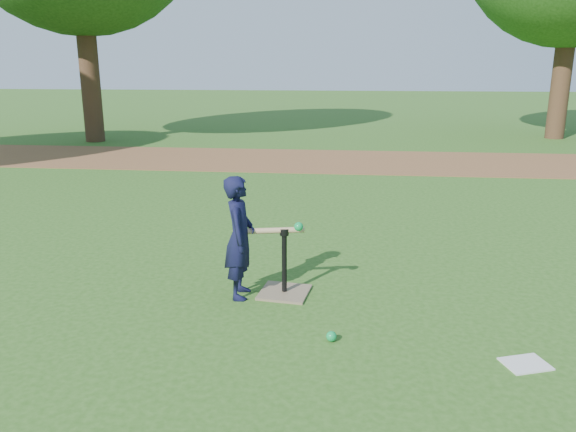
# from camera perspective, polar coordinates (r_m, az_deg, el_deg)

# --- Properties ---
(ground) EXTENTS (80.00, 80.00, 0.00)m
(ground) POSITION_cam_1_polar(r_m,az_deg,el_deg) (4.96, -3.77, -8.88)
(ground) COLOR #285116
(ground) RESTS_ON ground
(dirt_strip) EXTENTS (24.00, 3.00, 0.01)m
(dirt_strip) POSITION_cam_1_polar(r_m,az_deg,el_deg) (12.15, 2.38, 5.67)
(dirt_strip) COLOR brown
(dirt_strip) RESTS_ON ground
(child) EXTENTS (0.29, 0.42, 1.10)m
(child) POSITION_cam_1_polar(r_m,az_deg,el_deg) (4.94, -4.94, -2.18)
(child) COLOR black
(child) RESTS_ON ground
(wiffle_ball_ground) EXTENTS (0.08, 0.08, 0.08)m
(wiffle_ball_ground) POSITION_cam_1_polar(r_m,az_deg,el_deg) (4.33, 4.43, -12.09)
(wiffle_ball_ground) COLOR #0D9344
(wiffle_ball_ground) RESTS_ON ground
(clipboard) EXTENTS (0.36, 0.32, 0.01)m
(clipboard) POSITION_cam_1_polar(r_m,az_deg,el_deg) (4.36, 22.98, -13.67)
(clipboard) COLOR silver
(clipboard) RESTS_ON ground
(batting_tee) EXTENTS (0.48, 0.48, 0.61)m
(batting_tee) POSITION_cam_1_polar(r_m,az_deg,el_deg) (5.11, -0.37, -6.73)
(batting_tee) COLOR #78664C
(batting_tee) RESTS_ON ground
(swing_action) EXTENTS (0.63, 0.18, 0.13)m
(swing_action) POSITION_cam_1_polar(r_m,az_deg,el_deg) (4.93, -1.57, -1.41)
(swing_action) COLOR tan
(swing_action) RESTS_ON ground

